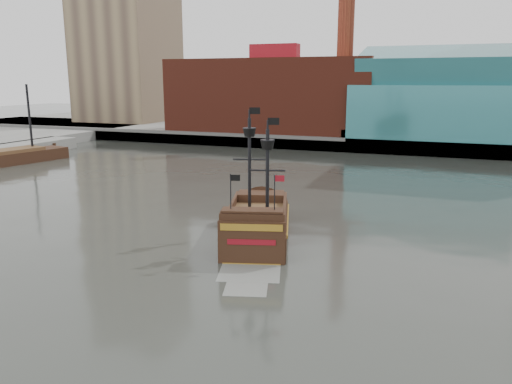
% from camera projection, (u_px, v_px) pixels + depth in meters
% --- Properties ---
extents(ground, '(400.00, 400.00, 0.00)m').
position_uv_depth(ground, '(236.00, 283.00, 32.25)').
color(ground, '#2C2E28').
rests_on(ground, ground).
extents(promenade_far, '(220.00, 60.00, 2.00)m').
position_uv_depth(promenade_far, '(391.00, 132.00, 115.91)').
color(promenade_far, slate).
rests_on(promenade_far, ground).
extents(seawall, '(220.00, 1.00, 2.60)m').
position_uv_depth(seawall, '(373.00, 146.00, 88.95)').
color(seawall, '#4C4C49').
rests_on(seawall, ground).
extents(skyline, '(149.00, 45.00, 62.00)m').
position_uv_depth(skyline, '(420.00, 22.00, 102.15)').
color(skyline, '#806C4C').
rests_on(skyline, promenade_far).
extents(pirate_ship, '(8.74, 15.97, 11.46)m').
position_uv_depth(pirate_ship, '(257.00, 227.00, 41.05)').
color(pirate_ship, black).
rests_on(pirate_ship, ground).
extents(docked_vessel, '(8.77, 20.89, 13.86)m').
position_uv_depth(docked_vessel, '(3.00, 159.00, 77.06)').
color(docked_vessel, black).
rests_on(docked_vessel, ground).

